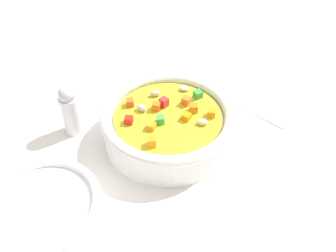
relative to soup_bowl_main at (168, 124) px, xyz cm
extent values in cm
cube|color=silver|center=(0.00, 0.01, -4.19)|extent=(140.00, 140.00, 2.00)
cylinder|color=white|center=(0.00, 0.01, -0.92)|extent=(20.50, 20.50, 4.54)
torus|color=white|center=(0.00, 0.01, 1.89)|extent=(21.07, 21.07, 1.80)
cylinder|color=gold|center=(0.00, 0.01, 1.55)|extent=(16.93, 16.93, 0.40)
cube|color=orange|center=(-3.58, -2.01, 2.39)|extent=(1.72, 1.72, 1.27)
cube|color=green|center=(1.52, 1.20, 2.32)|extent=(1.43, 1.43, 1.14)
cube|color=red|center=(-0.20, -2.48, 2.47)|extent=(1.67, 1.67, 1.44)
cube|color=red|center=(6.15, 0.01, 2.28)|extent=(1.59, 1.59, 1.05)
cube|color=green|center=(-5.90, -3.12, 2.35)|extent=(1.53, 1.53, 1.20)
ellipsoid|color=beige|center=(0.76, -5.33, 2.26)|extent=(1.77, 1.19, 1.03)
ellipsoid|color=beige|center=(-4.48, 3.26, 2.21)|extent=(2.01, 1.70, 0.93)
cube|color=orange|center=(1.37, -1.96, 2.37)|extent=(1.62, 1.62, 1.24)
cube|color=orange|center=(-6.49, 1.79, 2.32)|extent=(1.64, 1.64, 1.13)
cube|color=orange|center=(3.87, 5.50, 2.41)|extent=(1.44, 1.44, 1.33)
cube|color=orange|center=(-4.16, -0.26, 2.38)|extent=(1.47, 1.47, 1.26)
cube|color=#D95D23|center=(5.20, -4.02, 2.31)|extent=(1.34, 1.34, 1.13)
ellipsoid|color=beige|center=(-4.26, -5.45, 2.13)|extent=(1.98, 1.61, 0.75)
ellipsoid|color=beige|center=(3.69, -2.24, 2.29)|extent=(1.95, 2.00, 1.08)
cube|color=orange|center=(3.17, 2.15, 2.21)|extent=(1.70, 1.70, 0.92)
cube|color=orange|center=(-2.52, 1.51, 2.25)|extent=(1.72, 1.72, 1.01)
cylinder|color=silver|center=(-15.92, -2.32, -2.82)|extent=(7.84, 11.24, 0.73)
ellipsoid|color=silver|center=(-8.49, -13.44, -2.78)|extent=(3.73, 4.11, 0.81)
cylinder|color=white|center=(19.59, 10.78, -1.50)|extent=(15.04, 15.04, 3.37)
torus|color=white|center=(19.59, 10.78, 0.49)|extent=(15.19, 15.19, 1.20)
cylinder|color=silver|center=(14.62, -5.94, 0.25)|extent=(3.10, 3.10, 6.88)
sphere|color=silver|center=(14.62, -5.94, 4.39)|extent=(2.79, 2.79, 2.79)
camera|label=1|loc=(11.21, 41.43, 39.85)|focal=39.52mm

